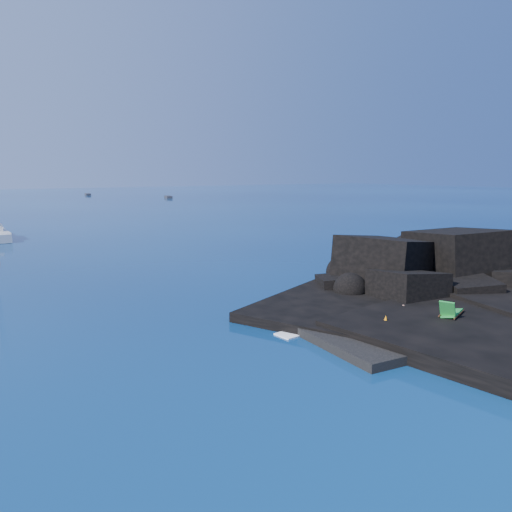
{
  "coord_description": "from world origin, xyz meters",
  "views": [
    {
      "loc": [
        -12.17,
        -12.83,
        6.7
      ],
      "look_at": [
        3.55,
        10.0,
        2.0
      ],
      "focal_mm": 35.0,
      "sensor_mm": 36.0,
      "label": 1
    }
  ],
  "objects_px": {
    "deck_chair": "(452,308)",
    "distant_boat_a": "(88,195)",
    "marker_cone": "(386,321)",
    "distant_boat_b": "(168,198)",
    "sunbather": "(396,309)"
  },
  "relations": [
    {
      "from": "deck_chair",
      "to": "distant_boat_a",
      "type": "xyz_separation_m",
      "value": [
        23.08,
        133.4,
        -0.94
      ]
    },
    {
      "from": "marker_cone",
      "to": "distant_boat_b",
      "type": "height_order",
      "value": "marker_cone"
    },
    {
      "from": "deck_chair",
      "to": "sunbather",
      "type": "xyz_separation_m",
      "value": [
        -0.92,
        2.22,
        -0.41
      ]
    },
    {
      "from": "distant_boat_a",
      "to": "distant_boat_b",
      "type": "bearing_deg",
      "value": -56.64
    },
    {
      "from": "sunbather",
      "to": "distant_boat_b",
      "type": "relative_size",
      "value": 0.37
    },
    {
      "from": "sunbather",
      "to": "distant_boat_b",
      "type": "bearing_deg",
      "value": 72.48
    },
    {
      "from": "marker_cone",
      "to": "distant_boat_b",
      "type": "xyz_separation_m",
      "value": [
        38.46,
        104.95,
        -0.59
      ]
    },
    {
      "from": "distant_boat_b",
      "to": "deck_chair",
      "type": "bearing_deg",
      "value": -94.07
    },
    {
      "from": "deck_chair",
      "to": "distant_boat_a",
      "type": "bearing_deg",
      "value": 59.78
    },
    {
      "from": "distant_boat_b",
      "to": "distant_boat_a",
      "type": "bearing_deg",
      "value": 128.94
    },
    {
      "from": "deck_chair",
      "to": "distant_boat_a",
      "type": "height_order",
      "value": "deck_chair"
    },
    {
      "from": "distant_boat_a",
      "to": "distant_boat_b",
      "type": "distance_m",
      "value": 30.07
    },
    {
      "from": "deck_chair",
      "to": "distant_boat_a",
      "type": "relative_size",
      "value": 0.41
    },
    {
      "from": "deck_chair",
      "to": "distant_boat_b",
      "type": "bearing_deg",
      "value": 51.07
    },
    {
      "from": "sunbather",
      "to": "distant_boat_a",
      "type": "xyz_separation_m",
      "value": [
        24.0,
        131.18,
        -0.53
      ]
    }
  ]
}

